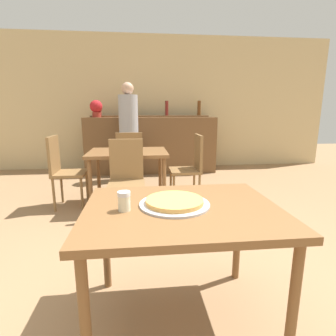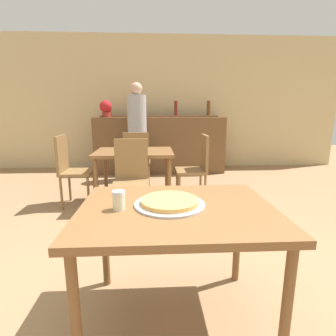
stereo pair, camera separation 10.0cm
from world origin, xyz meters
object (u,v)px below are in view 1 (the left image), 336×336
at_px(pizza_tray, 175,202).
at_px(person_standing, 129,128).
at_px(cheese_shaker, 124,201).
at_px(potted_plant, 96,108).
at_px(chair_far_side_back, 130,158).
at_px(chair_far_side_right, 191,164).
at_px(chair_far_side_front, 126,176).
at_px(chair_far_side_left, 63,167).

height_order(pizza_tray, person_standing, person_standing).
distance_m(cheese_shaker, potted_plant, 4.07).
relative_size(chair_far_side_back, chair_far_side_right, 1.00).
xyz_separation_m(chair_far_side_front, chair_far_side_back, (0.00, 1.09, 0.00)).
bearing_deg(chair_far_side_back, potted_plant, -63.54).
xyz_separation_m(cheese_shaker, person_standing, (-0.10, 3.44, 0.16)).
bearing_deg(chair_far_side_front, chair_far_side_right, 32.97).
xyz_separation_m(chair_far_side_back, potted_plant, (-0.67, 1.34, 0.77)).
bearing_deg(pizza_tray, chair_far_side_front, 103.02).
bearing_deg(pizza_tray, chair_far_side_left, 120.17).
height_order(chair_far_side_left, chair_far_side_right, same).
distance_m(chair_far_side_back, person_standing, 0.91).
height_order(person_standing, potted_plant, person_standing).
bearing_deg(person_standing, pizza_tray, -83.59).
distance_m(chair_far_side_right, pizza_tray, 2.10).
distance_m(chair_far_side_front, cheese_shaker, 1.56).
bearing_deg(potted_plant, pizza_tray, -75.53).
height_order(chair_far_side_front, person_standing, person_standing).
xyz_separation_m(chair_far_side_left, potted_plant, (0.17, 1.88, 0.77)).
xyz_separation_m(chair_far_side_left, pizza_tray, (1.18, -2.04, 0.21)).
xyz_separation_m(chair_far_side_right, pizza_tray, (-0.49, -2.04, 0.21)).
distance_m(pizza_tray, cheese_shaker, 0.28).
relative_size(chair_far_side_front, person_standing, 0.54).
bearing_deg(potted_plant, chair_far_side_back, -63.54).
relative_size(chair_far_side_front, pizza_tray, 2.36).
height_order(chair_far_side_front, potted_plant, potted_plant).
bearing_deg(chair_far_side_right, person_standing, -147.14).
bearing_deg(chair_far_side_left, potted_plant, -5.20).
bearing_deg(chair_far_side_right, chair_far_side_front, -57.03).
distance_m(chair_far_side_left, cheese_shaker, 2.29).
relative_size(chair_far_side_front, chair_far_side_right, 1.00).
relative_size(chair_far_side_left, potted_plant, 2.85).
bearing_deg(pizza_tray, potted_plant, 104.47).
bearing_deg(chair_far_side_back, chair_far_side_right, 147.03).
bearing_deg(chair_far_side_front, person_standing, 91.09).
distance_m(chair_far_side_left, chair_far_side_right, 1.68).
relative_size(chair_far_side_front, cheese_shaker, 8.92).
height_order(chair_far_side_front, chair_far_side_back, same).
bearing_deg(chair_far_side_left, chair_far_side_right, -90.00).
height_order(chair_far_side_back, potted_plant, potted_plant).
bearing_deg(chair_far_side_back, person_standing, -87.46).
bearing_deg(chair_far_side_back, chair_far_side_left, 32.97).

